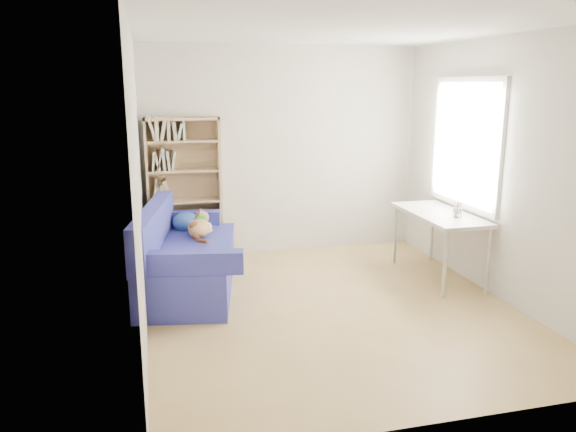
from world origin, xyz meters
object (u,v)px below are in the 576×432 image
object	(u,v)px
sofa	(185,258)
desk	(440,219)
bookshelf	(185,197)
pen_cup	(457,211)

from	to	relation	value
sofa	desk	world-z (taller)	sofa
bookshelf	pen_cup	distance (m)	3.16
sofa	pen_cup	size ratio (longest dim) A/B	11.51
bookshelf	desk	bearing A→B (deg)	-25.78
sofa	pen_cup	distance (m)	2.93
sofa	desk	distance (m)	2.81
desk	sofa	bearing A→B (deg)	173.33
bookshelf	pen_cup	world-z (taller)	bookshelf
sofa	pen_cup	bearing A→B (deg)	-0.75
bookshelf	desk	distance (m)	2.99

